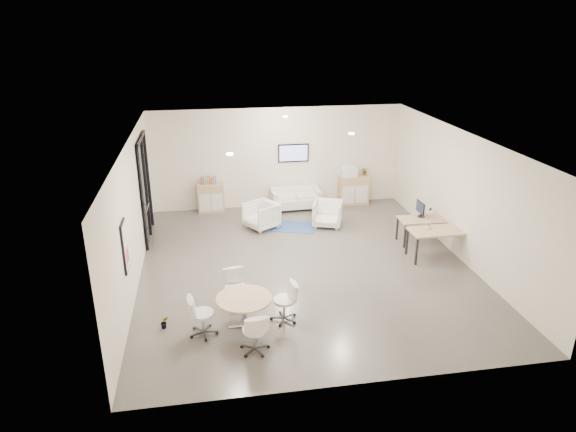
{
  "coord_description": "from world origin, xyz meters",
  "views": [
    {
      "loc": [
        -2.33,
        -11.25,
        5.77
      ],
      "look_at": [
        -0.36,
        0.4,
        1.2
      ],
      "focal_mm": 32.0,
      "sensor_mm": 36.0,
      "label": 1
    }
  ],
  "objects_px": {
    "sideboard_right": "(353,190)",
    "armchair_left": "(261,214)",
    "armchair_right": "(327,213)",
    "desk_front": "(438,233)",
    "desk_rear": "(423,221)",
    "round_table": "(244,301)",
    "sideboard_left": "(211,198)",
    "loveseat": "(295,199)"
  },
  "relations": [
    {
      "from": "armchair_right",
      "to": "desk_front",
      "type": "distance_m",
      "value": 3.43
    },
    {
      "from": "sideboard_right",
      "to": "desk_front",
      "type": "bearing_deg",
      "value": -77.7
    },
    {
      "from": "round_table",
      "to": "loveseat",
      "type": "bearing_deg",
      "value": 71.34
    },
    {
      "from": "armchair_left",
      "to": "sideboard_right",
      "type": "bearing_deg",
      "value": 84.26
    },
    {
      "from": "armchair_right",
      "to": "loveseat",
      "type": "bearing_deg",
      "value": 132.39
    },
    {
      "from": "sideboard_right",
      "to": "desk_front",
      "type": "relative_size",
      "value": 0.66
    },
    {
      "from": "sideboard_right",
      "to": "desk_rear",
      "type": "distance_m",
      "value": 3.49
    },
    {
      "from": "sideboard_left",
      "to": "armchair_right",
      "type": "height_order",
      "value": "sideboard_left"
    },
    {
      "from": "sideboard_right",
      "to": "loveseat",
      "type": "distance_m",
      "value": 1.98
    },
    {
      "from": "loveseat",
      "to": "armchair_left",
      "type": "xyz_separation_m",
      "value": [
        -1.27,
        -1.46,
        0.11
      ]
    },
    {
      "from": "desk_rear",
      "to": "sideboard_left",
      "type": "bearing_deg",
      "value": 151.15
    },
    {
      "from": "sideboard_right",
      "to": "armchair_right",
      "type": "height_order",
      "value": "sideboard_right"
    },
    {
      "from": "sideboard_right",
      "to": "armchair_left",
      "type": "distance_m",
      "value": 3.62
    },
    {
      "from": "sideboard_right",
      "to": "loveseat",
      "type": "height_order",
      "value": "sideboard_right"
    },
    {
      "from": "armchair_right",
      "to": "desk_front",
      "type": "bearing_deg",
      "value": -29.04
    },
    {
      "from": "sideboard_right",
      "to": "round_table",
      "type": "bearing_deg",
      "value": -122.02
    },
    {
      "from": "armchair_right",
      "to": "desk_front",
      "type": "height_order",
      "value": "armchair_right"
    },
    {
      "from": "armchair_left",
      "to": "armchair_right",
      "type": "height_order",
      "value": "armchair_left"
    },
    {
      "from": "sideboard_left",
      "to": "armchair_left",
      "type": "relative_size",
      "value": 1.08
    },
    {
      "from": "loveseat",
      "to": "armchair_right",
      "type": "distance_m",
      "value": 1.77
    },
    {
      "from": "armchair_right",
      "to": "round_table",
      "type": "relative_size",
      "value": 0.75
    },
    {
      "from": "desk_rear",
      "to": "desk_front",
      "type": "height_order",
      "value": "desk_front"
    },
    {
      "from": "sideboard_right",
      "to": "desk_front",
      "type": "xyz_separation_m",
      "value": [
        0.95,
        -4.34,
        0.2
      ]
    },
    {
      "from": "loveseat",
      "to": "desk_rear",
      "type": "distance_m",
      "value": 4.38
    },
    {
      "from": "sideboard_left",
      "to": "desk_rear",
      "type": "bearing_deg",
      "value": -30.88
    },
    {
      "from": "loveseat",
      "to": "desk_front",
      "type": "height_order",
      "value": "desk_front"
    },
    {
      "from": "desk_front",
      "to": "sideboard_right",
      "type": "bearing_deg",
      "value": 101.3
    },
    {
      "from": "loveseat",
      "to": "round_table",
      "type": "distance_m",
      "value": 6.94
    },
    {
      "from": "desk_rear",
      "to": "sideboard_right",
      "type": "bearing_deg",
      "value": 108.3
    },
    {
      "from": "sideboard_right",
      "to": "armchair_left",
      "type": "height_order",
      "value": "sideboard_right"
    },
    {
      "from": "loveseat",
      "to": "desk_front",
      "type": "bearing_deg",
      "value": -57.95
    },
    {
      "from": "sideboard_right",
      "to": "round_table",
      "type": "distance_m",
      "value": 7.91
    },
    {
      "from": "desk_rear",
      "to": "desk_front",
      "type": "xyz_separation_m",
      "value": [
        -0.03,
        -0.99,
        0.07
      ]
    },
    {
      "from": "sideboard_right",
      "to": "loveseat",
      "type": "xyz_separation_m",
      "value": [
        -1.97,
        -0.13,
        -0.17
      ]
    },
    {
      "from": "sideboard_left",
      "to": "loveseat",
      "type": "height_order",
      "value": "sideboard_left"
    },
    {
      "from": "desk_front",
      "to": "round_table",
      "type": "height_order",
      "value": "desk_front"
    },
    {
      "from": "armchair_left",
      "to": "desk_rear",
      "type": "bearing_deg",
      "value": 35.53
    },
    {
      "from": "armchair_right",
      "to": "desk_front",
      "type": "relative_size",
      "value": 0.56
    },
    {
      "from": "armchair_left",
      "to": "desk_front",
      "type": "bearing_deg",
      "value": 24.89
    },
    {
      "from": "armchair_right",
      "to": "desk_rear",
      "type": "distance_m",
      "value": 2.79
    },
    {
      "from": "armchair_left",
      "to": "desk_rear",
      "type": "relative_size",
      "value": 0.64
    },
    {
      "from": "sideboard_right",
      "to": "armchair_left",
      "type": "bearing_deg",
      "value": -153.86
    }
  ]
}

